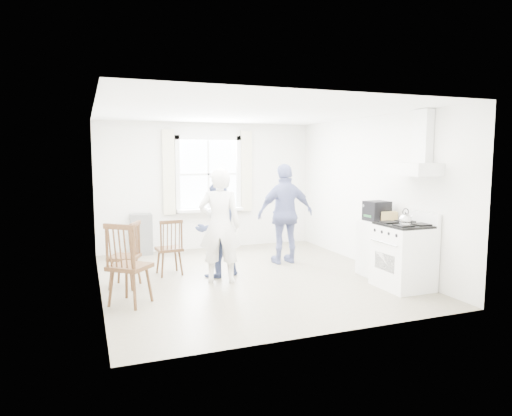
{
  "coord_description": "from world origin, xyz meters",
  "views": [
    {
      "loc": [
        -2.41,
        -6.69,
        1.94
      ],
      "look_at": [
        0.19,
        0.2,
        1.08
      ],
      "focal_mm": 32.0,
      "sensor_mm": 36.0,
      "label": 1
    }
  ],
  "objects": [
    {
      "name": "windsor_chair_a",
      "position": [
        -1.15,
        0.53,
        0.56
      ],
      "size": [
        0.42,
        0.42,
        0.92
      ],
      "color": "#402614",
      "rests_on": "ground"
    },
    {
      "name": "windsor_chair_b",
      "position": [
        -1.98,
        -0.79,
        0.67
      ],
      "size": [
        0.64,
        0.64,
        1.1
      ],
      "color": "#402614",
      "rests_on": "ground"
    },
    {
      "name": "person_mid",
      "position": [
        -0.46,
        0.26,
        0.75
      ],
      "size": [
        0.92,
        0.92,
        1.51
      ],
      "primitive_type": "imported",
      "rotation": [
        0.0,
        0.0,
        3.45
      ],
      "color": "#424E7B",
      "rests_on": "ground"
    },
    {
      "name": "gas_stove",
      "position": [
        1.91,
        -1.35,
        0.48
      ],
      "size": [
        0.68,
        0.76,
        1.12
      ],
      "color": "white",
      "rests_on": "ground"
    },
    {
      "name": "window_assembly",
      "position": [
        0.0,
        2.45,
        1.46
      ],
      "size": [
        1.88,
        0.24,
        1.7
      ],
      "color": "white",
      "rests_on": "room_shell"
    },
    {
      "name": "low_cabinet",
      "position": [
        1.98,
        -0.65,
        0.45
      ],
      "size": [
        0.5,
        0.55,
        0.9
      ],
      "primitive_type": "cube",
      "color": "white",
      "rests_on": "ground"
    },
    {
      "name": "potted_plant",
      "position": [
        0.31,
        2.36,
        1.01
      ],
      "size": [
        0.21,
        0.21,
        0.32
      ],
      "primitive_type": "imported",
      "rotation": [
        0.0,
        0.0,
        -0.28
      ],
      "color": "#2E6831",
      "rests_on": "window_assembly"
    },
    {
      "name": "cardboard_box",
      "position": [
        2.04,
        -0.79,
        0.98
      ],
      "size": [
        0.3,
        0.26,
        0.16
      ],
      "primitive_type": "cube",
      "rotation": [
        0.0,
        0.0,
        -0.42
      ],
      "color": "tan",
      "rests_on": "low_cabinet"
    },
    {
      "name": "windsor_chair_c",
      "position": [
        -1.8,
        0.1,
        0.6
      ],
      "size": [
        0.54,
        0.54,
        0.98
      ],
      "color": "#402614",
      "rests_on": "ground"
    },
    {
      "name": "person_right",
      "position": [
        0.94,
        0.69,
        0.89
      ],
      "size": [
        1.05,
        1.05,
        1.79
      ],
      "primitive_type": "imported",
      "rotation": [
        0.0,
        0.0,
        3.14
      ],
      "color": "navy",
      "rests_on": "ground"
    },
    {
      "name": "shelf_unit",
      "position": [
        -1.4,
        2.33,
        0.4
      ],
      "size": [
        0.4,
        0.3,
        0.8
      ],
      "primitive_type": "cube",
      "color": "slate",
      "rests_on": "ground"
    },
    {
      "name": "range_hood",
      "position": [
        2.07,
        -1.35,
        1.9
      ],
      "size": [
        0.45,
        0.76,
        0.94
      ],
      "color": "white",
      "rests_on": "room_shell"
    },
    {
      "name": "room_shell",
      "position": [
        0.0,
        0.0,
        1.3
      ],
      "size": [
        4.62,
        5.12,
        2.64
      ],
      "color": "gray",
      "rests_on": "ground"
    },
    {
      "name": "person_left",
      "position": [
        -0.51,
        -0.1,
        0.88
      ],
      "size": [
        0.82,
        0.82,
        1.75
      ],
      "primitive_type": "imported",
      "rotation": [
        0.0,
        0.0,
        2.79
      ],
      "color": "white",
      "rests_on": "ground"
    },
    {
      "name": "stereo_stack",
      "position": [
        1.94,
        -0.63,
        1.06
      ],
      "size": [
        0.37,
        0.33,
        0.31
      ],
      "color": "black",
      "rests_on": "low_cabinet"
    },
    {
      "name": "kettle",
      "position": [
        1.79,
        -1.51,
        1.04
      ],
      "size": [
        0.18,
        0.18,
        0.25
      ],
      "color": "silver",
      "rests_on": "gas_stove"
    }
  ]
}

